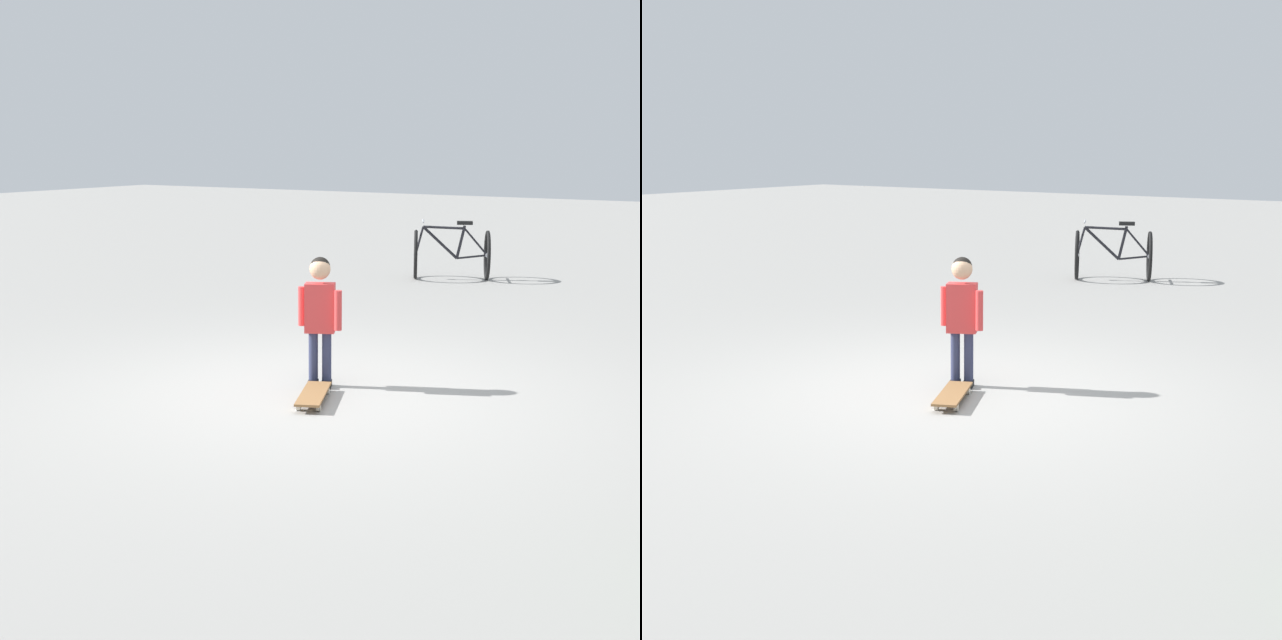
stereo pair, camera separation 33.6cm
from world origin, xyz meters
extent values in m
plane|color=gray|center=(0.00, 0.00, 0.00)|extent=(50.00, 50.00, 0.00)
cylinder|color=#2D3351|center=(-0.23, -0.03, 0.24)|extent=(0.08, 0.08, 0.42)
cube|color=black|center=(-0.21, -0.01, 0.03)|extent=(0.17, 0.14, 0.05)
cylinder|color=#2D3351|center=(-0.19, -0.13, 0.24)|extent=(0.08, 0.08, 0.42)
cube|color=black|center=(-0.16, -0.11, 0.03)|extent=(0.17, 0.14, 0.05)
cube|color=#D13838|center=(-0.21, -0.08, 0.65)|extent=(0.23, 0.28, 0.40)
cylinder|color=#D13838|center=(-0.19, 0.11, 0.65)|extent=(0.06, 0.06, 0.32)
cylinder|color=#D13838|center=(-0.20, -0.24, 0.65)|extent=(0.06, 0.06, 0.32)
sphere|color=tan|center=(-0.21, -0.08, 0.96)|extent=(0.17, 0.17, 0.17)
sphere|color=black|center=(-0.22, -0.08, 0.98)|extent=(0.16, 0.16, 0.16)
cube|color=olive|center=(0.21, 0.13, 0.07)|extent=(0.69, 0.45, 0.02)
cube|color=#B7B7BC|center=(0.43, 0.22, 0.05)|extent=(0.07, 0.11, 0.02)
cube|color=#B7B7BC|center=(-0.01, 0.03, 0.05)|extent=(0.07, 0.11, 0.02)
cylinder|color=beige|center=(0.40, 0.29, 0.03)|extent=(0.06, 0.05, 0.06)
cylinder|color=beige|center=(0.46, 0.16, 0.03)|extent=(0.06, 0.05, 0.06)
cylinder|color=beige|center=(-0.04, 0.10, 0.03)|extent=(0.06, 0.05, 0.06)
cylinder|color=beige|center=(0.02, -0.03, 0.03)|extent=(0.06, 0.05, 0.06)
torus|color=black|center=(-5.93, -2.04, 0.36)|extent=(0.66, 0.36, 0.71)
torus|color=black|center=(-6.38, -1.12, 0.36)|extent=(0.66, 0.36, 0.71)
cylinder|color=#B7B7BC|center=(-5.93, -2.04, 0.36)|extent=(0.08, 0.08, 0.06)
cylinder|color=#B7B7BC|center=(-6.38, -1.12, 0.36)|extent=(0.08, 0.08, 0.06)
cylinder|color=black|center=(-6.08, -1.73, 0.53)|extent=(0.26, 0.48, 0.48)
cylinder|color=black|center=(-6.11, -1.68, 0.75)|extent=(0.29, 0.55, 0.06)
cylinder|color=black|center=(-6.21, -1.47, 0.54)|extent=(0.10, 0.14, 0.48)
cylinder|color=black|center=(-6.29, -1.32, 0.33)|extent=(0.22, 0.40, 0.08)
cylinder|color=black|center=(-6.31, -1.27, 0.55)|extent=(0.18, 0.33, 0.40)
cylinder|color=black|center=(-5.95, -1.99, 0.56)|extent=(0.09, 0.13, 0.41)
cube|color=black|center=(-6.24, -1.42, 0.82)|extent=(0.19, 0.24, 0.05)
cylinder|color=#B7B7BC|center=(-5.97, -1.95, 0.84)|extent=(0.42, 0.22, 0.02)
camera|label=1|loc=(5.91, 3.77, 1.98)|focal=51.30mm
camera|label=2|loc=(5.72, 4.05, 1.98)|focal=51.30mm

